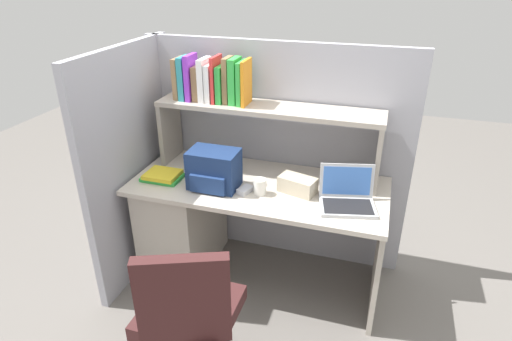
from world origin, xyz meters
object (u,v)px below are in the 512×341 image
at_px(laptop, 347,197).
at_px(tissue_box, 297,185).
at_px(paper_cup, 260,187).
at_px(backpack, 214,170).
at_px(office_chair, 190,329).
at_px(computer_mouse, 245,190).

distance_m(laptop, tissue_box, 0.31).
height_order(laptop, paper_cup, laptop).
distance_m(backpack, paper_cup, 0.30).
relative_size(laptop, office_chair, 0.39).
height_order(backpack, paper_cup, backpack).
relative_size(computer_mouse, paper_cup, 1.05).
distance_m(laptop, paper_cup, 0.51).
bearing_deg(backpack, tissue_box, 9.58).
relative_size(tissue_box, office_chair, 0.24).
bearing_deg(paper_cup, office_chair, -97.44).
bearing_deg(tissue_box, computer_mouse, -146.60).
bearing_deg(backpack, computer_mouse, -3.01).
bearing_deg(tissue_box, paper_cup, -142.06).
bearing_deg(laptop, office_chair, -126.67).
bearing_deg(paper_cup, laptop, 2.97).
bearing_deg(computer_mouse, backpack, -162.19).
xyz_separation_m(computer_mouse, paper_cup, (0.09, 0.01, 0.03)).
relative_size(computer_mouse, tissue_box, 0.47).
height_order(tissue_box, office_chair, office_chair).
height_order(laptop, computer_mouse, laptop).
relative_size(laptop, tissue_box, 1.63).
height_order(computer_mouse, paper_cup, paper_cup).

